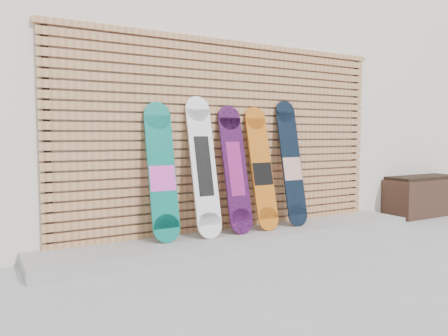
# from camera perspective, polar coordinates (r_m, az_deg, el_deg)

# --- Properties ---
(ground) EXTENTS (80.00, 80.00, 0.00)m
(ground) POSITION_cam_1_polar(r_m,az_deg,el_deg) (4.57, 9.08, -11.14)
(ground) COLOR #9A9B9D
(ground) RESTS_ON ground
(building) EXTENTS (12.00, 5.00, 3.60)m
(building) POSITION_cam_1_polar(r_m,az_deg,el_deg) (7.67, -4.61, 8.71)
(building) COLOR silver
(building) RESTS_ON ground
(concrete_step) EXTENTS (4.60, 0.70, 0.12)m
(concrete_step) POSITION_cam_1_polar(r_m,az_deg,el_deg) (5.00, 2.75, -9.02)
(concrete_step) COLOR gray
(concrete_step) RESTS_ON ground
(slat_wall) EXTENTS (4.26, 0.08, 2.29)m
(slat_wall) POSITION_cam_1_polar(r_m,az_deg,el_deg) (5.11, 1.03, 4.27)
(slat_wall) COLOR #AF7449
(slat_wall) RESTS_ON ground
(planter_box) EXTENTS (1.32, 0.55, 0.60)m
(planter_box) POSITION_cam_1_polar(r_m,az_deg,el_deg) (7.30, 24.42, -3.30)
(planter_box) COLOR #301E15
(planter_box) RESTS_ON ground
(snowboard_0) EXTENTS (0.29, 0.31, 1.44)m
(snowboard_0) POSITION_cam_1_polar(r_m,az_deg,el_deg) (4.54, -8.12, -0.57)
(snowboard_0) COLOR #0B6C60
(snowboard_0) RESTS_ON concrete_step
(snowboard_1) EXTENTS (0.29, 0.37, 1.52)m
(snowboard_1) POSITION_cam_1_polar(r_m,az_deg,el_deg) (4.70, -2.70, 0.25)
(snowboard_1) COLOR white
(snowboard_1) RESTS_ON concrete_step
(snowboard_2) EXTENTS (0.29, 0.36, 1.43)m
(snowboard_2) POSITION_cam_1_polar(r_m,az_deg,el_deg) (4.91, 1.46, -0.10)
(snowboard_2) COLOR black
(snowboard_2) RESTS_ON concrete_step
(snowboard_3) EXTENTS (0.28, 0.36, 1.43)m
(snowboard_3) POSITION_cam_1_polar(r_m,az_deg,el_deg) (5.10, 4.94, -0.09)
(snowboard_3) COLOR #C26014
(snowboard_3) RESTS_ON concrete_step
(snowboard_4) EXTENTS (0.28, 0.34, 1.52)m
(snowboard_4) POSITION_cam_1_polar(r_m,az_deg,el_deg) (5.37, 8.80, 0.59)
(snowboard_4) COLOR black
(snowboard_4) RESTS_ON concrete_step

